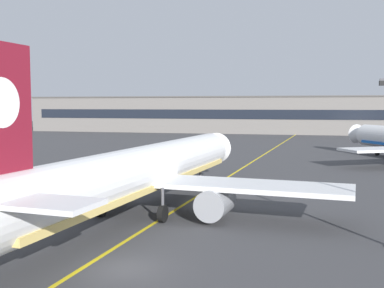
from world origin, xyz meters
name	(u,v)px	position (x,y,z in m)	size (l,w,h in m)	color
ground_plane	(124,269)	(0.00, 0.00, 0.00)	(400.00, 400.00, 0.00)	#3D3D3F
taxiway_centreline	(223,180)	(0.00, 30.00, 0.00)	(0.30, 180.00, 0.01)	yellow
airliner_foreground	(141,172)	(-3.36, 12.05, 3.37)	(32.32, 41.51, 11.65)	white
safety_cone_by_nose_gear	(208,180)	(-1.34, 28.42, 0.26)	(0.44, 0.44, 0.55)	orange
terminal_building	(292,115)	(4.97, 121.55, 5.67)	(168.28, 12.40, 11.32)	slate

